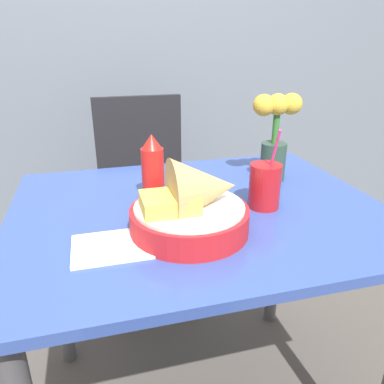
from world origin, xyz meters
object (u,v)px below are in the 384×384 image
object	(u,v)px
ketchup_bottle	(153,170)
flower_vase	(275,132)
drink_cup	(265,187)
food_basket	(194,206)
chair_far_window	(143,181)

from	to	relation	value
ketchup_bottle	flower_vase	size ratio (longest dim) A/B	0.70
ketchup_bottle	drink_cup	xyz separation A→B (m)	(0.27, -0.12, -0.03)
flower_vase	food_basket	bearing A→B (deg)	-140.67
chair_far_window	drink_cup	size ratio (longest dim) A/B	4.32
chair_far_window	food_basket	world-z (taller)	food_basket
food_basket	ketchup_bottle	bearing A→B (deg)	106.57
flower_vase	chair_far_window	bearing A→B (deg)	118.28
ketchup_bottle	flower_vase	bearing A→B (deg)	10.51
chair_far_window	ketchup_bottle	distance (m)	0.75
chair_far_window	food_basket	distance (m)	0.92
drink_cup	flower_vase	size ratio (longest dim) A/B	0.80
drink_cup	food_basket	bearing A→B (deg)	-158.90
food_basket	ketchup_bottle	world-z (taller)	ketchup_bottle
chair_far_window	ketchup_bottle	xyz separation A→B (m)	(-0.06, -0.69, 0.29)
food_basket	ketchup_bottle	distance (m)	0.21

